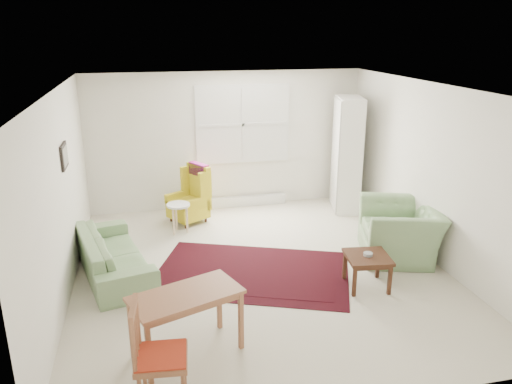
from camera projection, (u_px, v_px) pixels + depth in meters
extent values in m
cube|color=beige|center=(261.00, 270.00, 6.96)|extent=(5.00, 5.50, 0.01)
cube|color=white|center=(261.00, 88.00, 6.18)|extent=(5.00, 5.50, 0.01)
cube|color=white|center=(227.00, 141.00, 9.12)|extent=(5.00, 0.04, 2.50)
cube|color=white|center=(339.00, 284.00, 4.02)|extent=(5.00, 0.04, 2.50)
cube|color=white|center=(61.00, 198.00, 6.05)|extent=(0.04, 5.50, 2.50)
cube|color=white|center=(432.00, 173.00, 7.09)|extent=(0.04, 5.50, 2.50)
cube|color=white|center=(243.00, 124.00, 9.07)|extent=(1.72, 0.06, 1.42)
cube|color=white|center=(243.00, 124.00, 9.06)|extent=(1.60, 0.02, 1.30)
cube|color=silver|center=(244.00, 201.00, 9.47)|extent=(1.60, 0.12, 0.18)
cube|color=black|center=(64.00, 156.00, 6.39)|extent=(0.03, 0.42, 0.32)
cube|color=tan|center=(65.00, 156.00, 6.39)|extent=(0.01, 0.34, 0.24)
imported|color=#759966|center=(112.00, 246.00, 6.76)|extent=(1.21, 2.08, 0.79)
imported|color=#759966|center=(401.00, 226.00, 7.27)|extent=(1.35, 1.45, 0.94)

